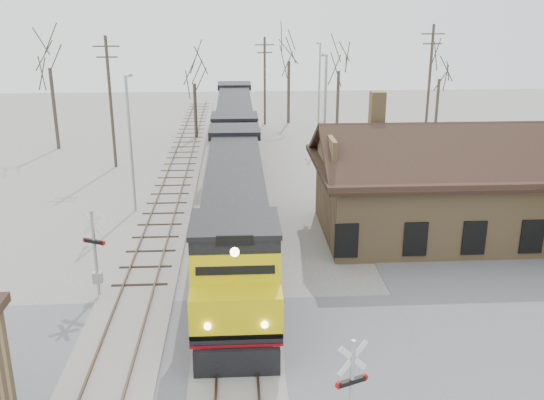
{
  "coord_description": "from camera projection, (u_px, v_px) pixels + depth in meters",
  "views": [
    {
      "loc": [
        0.14,
        -19.76,
        12.66
      ],
      "look_at": [
        1.85,
        9.0,
        3.17
      ],
      "focal_mm": 40.0,
      "sensor_mm": 36.0,
      "label": 1
    }
  ],
  "objects": [
    {
      "name": "locomotive_lead",
      "position": [
        235.0,
        213.0,
        30.32
      ],
      "size": [
        3.29,
        22.0,
        4.89
      ],
      "color": "black",
      "rests_on": "ground"
    },
    {
      "name": "tree_a",
      "position": [
        48.0,
        54.0,
        51.97
      ],
      "size": [
        4.76,
        4.76,
        11.67
      ],
      "color": "#382D23",
      "rests_on": "ground"
    },
    {
      "name": "crossbuck_far",
      "position": [
        96.0,
        257.0,
        26.71
      ],
      "size": [
        1.09,
        0.56,
        4.08
      ],
      "rotation": [
        0.0,
        0.0,
        2.71
      ],
      "color": "#A5A8AD",
      "rests_on": "ground"
    },
    {
      "name": "track_siding",
      "position": [
        162.0,
        220.0,
        36.64
      ],
      "size": [
        3.4,
        90.0,
        0.24
      ],
      "color": "#A49F94",
      "rests_on": "ground"
    },
    {
      "name": "tree_c",
      "position": [
        289.0,
        50.0,
        63.66
      ],
      "size": [
        4.41,
        4.41,
        10.82
      ],
      "color": "#382D23",
      "rests_on": "ground"
    },
    {
      "name": "streetlight_b",
      "position": [
        324.0,
        117.0,
        40.58
      ],
      "size": [
        0.25,
        2.04,
        9.38
      ],
      "color": "#A5A8AD",
      "rests_on": "ground"
    },
    {
      "name": "utility_pole_b",
      "position": [
        265.0,
        79.0,
        63.84
      ],
      "size": [
        2.0,
        0.24,
        9.14
      ],
      "color": "#382D23",
      "rests_on": "ground"
    },
    {
      "name": "road",
      "position": [
        237.0,
        356.0,
        22.68
      ],
      "size": [
        60.0,
        9.0,
        0.03
      ],
      "primitive_type": "cube",
      "color": "#5E5E63",
      "rests_on": "ground"
    },
    {
      "name": "depot",
      "position": [
        449.0,
        193.0,
        33.99
      ],
      "size": [
        15.2,
        9.31,
        7.9
      ],
      "color": "#94764C",
      "rests_on": "ground"
    },
    {
      "name": "track_main",
      "position": [
        236.0,
        218.0,
        36.89
      ],
      "size": [
        3.4,
        90.0,
        0.24
      ],
      "color": "#A49F94",
      "rests_on": "ground"
    },
    {
      "name": "utility_pole_c",
      "position": [
        429.0,
        87.0,
        51.84
      ],
      "size": [
        2.0,
        0.24,
        10.85
      ],
      "color": "#382D23",
      "rests_on": "ground"
    },
    {
      "name": "tree_e",
      "position": [
        440.0,
        70.0,
        60.41
      ],
      "size": [
        3.48,
        3.48,
        8.54
      ],
      "color": "#382D23",
      "rests_on": "ground"
    },
    {
      "name": "tree_b",
      "position": [
        194.0,
        74.0,
        56.93
      ],
      "size": [
        3.49,
        3.49,
        8.55
      ],
      "color": "#382D23",
      "rests_on": "ground"
    },
    {
      "name": "locomotive_trailing",
      "position": [
        235.0,
        126.0,
        51.44
      ],
      "size": [
        3.29,
        22.0,
        4.63
      ],
      "color": "black",
      "rests_on": "ground"
    },
    {
      "name": "utility_pole_a",
      "position": [
        111.0,
        100.0,
        46.93
      ],
      "size": [
        2.0,
        0.24,
        10.21
      ],
      "color": "#382D23",
      "rests_on": "ground"
    },
    {
      "name": "ground",
      "position": [
        237.0,
        356.0,
        22.69
      ],
      "size": [
        140.0,
        140.0,
        0.0
      ],
      "primitive_type": "plane",
      "color": "#A49F94",
      "rests_on": "ground"
    },
    {
      "name": "streetlight_a",
      "position": [
        130.0,
        136.0,
        37.08
      ],
      "size": [
        0.25,
        2.04,
        8.48
      ],
      "color": "#A5A8AD",
      "rests_on": "ground"
    },
    {
      "name": "streetlight_c",
      "position": [
        319.0,
        87.0,
        55.67
      ],
      "size": [
        0.25,
        2.04,
        9.12
      ],
      "color": "#A5A8AD",
      "rests_on": "ground"
    },
    {
      "name": "tree_d",
      "position": [
        339.0,
        61.0,
        61.38
      ],
      "size": [
        3.91,
        3.91,
        9.58
      ],
      "color": "#382D23",
      "rests_on": "ground"
    }
  ]
}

